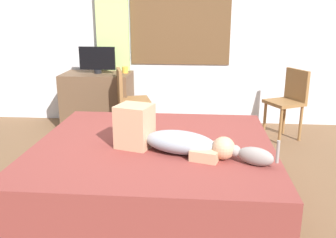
{
  "coord_description": "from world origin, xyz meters",
  "views": [
    {
      "loc": [
        0.29,
        -2.72,
        1.55
      ],
      "look_at": [
        0.03,
        0.32,
        0.65
      ],
      "focal_mm": 39.69,
      "sensor_mm": 36.0,
      "label": 1
    }
  ],
  "objects_px": {
    "cat": "(253,155)",
    "cup": "(125,70)",
    "desk": "(98,100)",
    "chair_spare": "(289,98)",
    "bed": "(154,171)",
    "person_lying": "(168,137)",
    "chair_by_desk": "(128,97)",
    "tv_monitor": "(97,60)"
  },
  "relations": [
    {
      "from": "person_lying",
      "to": "cat",
      "type": "relative_size",
      "value": 2.84
    },
    {
      "from": "bed",
      "to": "tv_monitor",
      "type": "xyz_separation_m",
      "value": [
        -0.98,
        1.96,
        0.67
      ]
    },
    {
      "from": "chair_spare",
      "to": "bed",
      "type": "bearing_deg",
      "value": -130.83
    },
    {
      "from": "person_lying",
      "to": "chair_spare",
      "type": "bearing_deg",
      "value": 54.34
    },
    {
      "from": "person_lying",
      "to": "tv_monitor",
      "type": "distance_m",
      "value": 2.42
    },
    {
      "from": "chair_spare",
      "to": "desk",
      "type": "bearing_deg",
      "value": 173.95
    },
    {
      "from": "tv_monitor",
      "to": "bed",
      "type": "bearing_deg",
      "value": -63.3
    },
    {
      "from": "bed",
      "to": "cat",
      "type": "relative_size",
      "value": 6.06
    },
    {
      "from": "cat",
      "to": "cup",
      "type": "xyz_separation_m",
      "value": [
        -1.38,
        2.38,
        0.21
      ]
    },
    {
      "from": "cat",
      "to": "cup",
      "type": "bearing_deg",
      "value": 120.06
    },
    {
      "from": "bed",
      "to": "cup",
      "type": "relative_size",
      "value": 23.58
    },
    {
      "from": "chair_by_desk",
      "to": "chair_spare",
      "type": "xyz_separation_m",
      "value": [
        1.98,
        0.1,
        0.0
      ]
    },
    {
      "from": "bed",
      "to": "chair_by_desk",
      "type": "relative_size",
      "value": 2.31
    },
    {
      "from": "cat",
      "to": "tv_monitor",
      "type": "relative_size",
      "value": 0.68
    },
    {
      "from": "desk",
      "to": "chair_by_desk",
      "type": "relative_size",
      "value": 1.05
    },
    {
      "from": "person_lying",
      "to": "desk",
      "type": "distance_m",
      "value": 2.42
    },
    {
      "from": "tv_monitor",
      "to": "cup",
      "type": "relative_size",
      "value": 5.7
    },
    {
      "from": "cat",
      "to": "chair_spare",
      "type": "distance_m",
      "value": 2.19
    },
    {
      "from": "bed",
      "to": "cat",
      "type": "distance_m",
      "value": 0.9
    },
    {
      "from": "bed",
      "to": "cup",
      "type": "bearing_deg",
      "value": 107.35
    },
    {
      "from": "chair_spare",
      "to": "person_lying",
      "type": "bearing_deg",
      "value": -125.66
    },
    {
      "from": "tv_monitor",
      "to": "chair_by_desk",
      "type": "relative_size",
      "value": 0.56
    },
    {
      "from": "bed",
      "to": "cat",
      "type": "bearing_deg",
      "value": -26.46
    },
    {
      "from": "desk",
      "to": "cup",
      "type": "xyz_separation_m",
      "value": [
        0.38,
        0.05,
        0.41
      ]
    },
    {
      "from": "person_lying",
      "to": "chair_by_desk",
      "type": "distance_m",
      "value": 1.88
    },
    {
      "from": "cup",
      "to": "chair_by_desk",
      "type": "bearing_deg",
      "value": -75.04
    },
    {
      "from": "tv_monitor",
      "to": "cup",
      "type": "bearing_deg",
      "value": 8.71
    },
    {
      "from": "cat",
      "to": "desk",
      "type": "bearing_deg",
      "value": 127.0
    },
    {
      "from": "desk",
      "to": "chair_by_desk",
      "type": "height_order",
      "value": "chair_by_desk"
    },
    {
      "from": "person_lying",
      "to": "tv_monitor",
      "type": "relative_size",
      "value": 1.94
    },
    {
      "from": "person_lying",
      "to": "desk",
      "type": "bearing_deg",
      "value": 118.12
    },
    {
      "from": "desk",
      "to": "tv_monitor",
      "type": "bearing_deg",
      "value": 0.0
    },
    {
      "from": "bed",
      "to": "cat",
      "type": "xyz_separation_m",
      "value": [
        0.75,
        -0.37,
        0.32
      ]
    },
    {
      "from": "chair_by_desk",
      "to": "bed",
      "type": "bearing_deg",
      "value": -72.03
    },
    {
      "from": "person_lying",
      "to": "tv_monitor",
      "type": "height_order",
      "value": "tv_monitor"
    },
    {
      "from": "person_lying",
      "to": "desk",
      "type": "height_order",
      "value": "person_lying"
    },
    {
      "from": "bed",
      "to": "person_lying",
      "type": "xyz_separation_m",
      "value": [
        0.13,
        -0.17,
        0.37
      ]
    },
    {
      "from": "bed",
      "to": "chair_by_desk",
      "type": "height_order",
      "value": "chair_by_desk"
    },
    {
      "from": "cat",
      "to": "desk",
      "type": "xyz_separation_m",
      "value": [
        -1.76,
        2.33,
        -0.2
      ]
    },
    {
      "from": "tv_monitor",
      "to": "chair_by_desk",
      "type": "bearing_deg",
      "value": -37.86
    },
    {
      "from": "bed",
      "to": "tv_monitor",
      "type": "distance_m",
      "value": 2.29
    },
    {
      "from": "bed",
      "to": "person_lying",
      "type": "distance_m",
      "value": 0.42
    }
  ]
}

